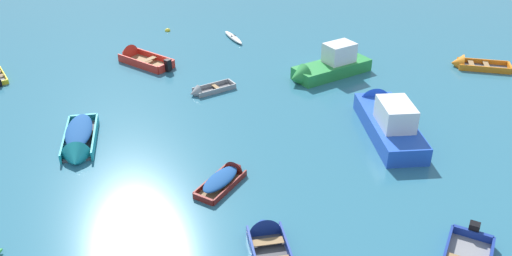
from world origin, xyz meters
name	(u,v)px	position (x,y,z in m)	size (l,w,h in m)	color
rowboat_maroon_outer_right	(227,176)	(-0.40, 18.30, 0.23)	(1.97, 3.16, 0.99)	#99754C
motor_launch_blue_midfield_right	(387,118)	(6.57, 24.28, 0.68)	(3.75, 7.07, 2.46)	blue
rowboat_orange_far_left	(468,65)	(12.00, 33.72, 0.18)	(3.71, 1.42, 1.22)	#4C4C51
rowboat_red_distant_center	(136,57)	(-9.77, 30.55, 0.24)	(4.53, 3.16, 1.43)	#99754C
rowboat_grey_near_right	(203,91)	(-3.91, 26.57, 0.14)	(2.65, 2.59, 0.85)	#4C4C51
rowboat_turquoise_near_camera	(78,142)	(-8.11, 19.45, 0.38)	(3.00, 4.73, 1.36)	#4C4C51
rowboat_deep_blue_far_back	(267,240)	(2.07, 14.58, 0.20)	(2.64, 4.12, 1.23)	#4C4C51
motor_launch_green_cluster_inner	(327,67)	(3.05, 30.53, 0.63)	(5.31, 5.16, 2.33)	#288C3D
kayak_white_center	(233,37)	(-4.29, 35.88, 0.14)	(2.16, 2.68, 0.28)	white
mooring_buoy_between_boats_right	(168,31)	(-9.71, 36.64, 0.00)	(0.42, 0.42, 0.42)	yellow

